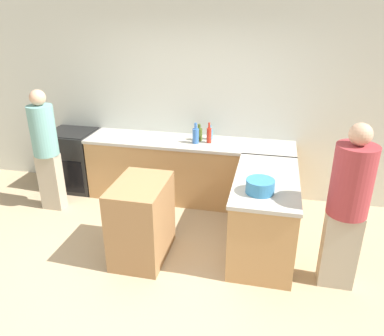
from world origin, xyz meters
TOP-DOWN VIEW (x-y plane):
  - ground_plane at (0.00, 0.00)m, footprint 14.00×14.00m
  - wall_back at (0.00, 2.10)m, footprint 8.00×0.06m
  - counter_back at (0.00, 1.75)m, footprint 2.89×0.66m
  - counter_peninsula at (1.10, 0.74)m, footprint 0.69×1.42m
  - range_oven at (-1.79, 1.75)m, footprint 0.68×0.63m
  - island_table at (-0.20, 0.31)m, footprint 0.54×0.79m
  - mixing_bowl at (1.04, 0.39)m, footprint 0.29×0.29m
  - dish_soap_bottle at (0.27, 1.89)m, footprint 0.07×0.07m
  - olive_oil_bottle at (0.13, 1.81)m, footprint 0.09×0.09m
  - water_bottle_blue at (0.11, 1.68)m, footprint 0.09×0.09m
  - hot_sauce_bottle at (0.28, 1.74)m, footprint 0.06×0.06m
  - person_by_range at (-1.77, 1.08)m, footprint 0.32×0.32m
  - person_at_peninsula at (1.85, 0.28)m, footprint 0.37×0.37m

SIDE VIEW (x-z plane):
  - ground_plane at x=0.00m, z-range 0.00..0.00m
  - counter_back at x=0.00m, z-range 0.00..0.89m
  - counter_peninsula at x=1.10m, z-range 0.00..0.89m
  - island_table at x=-0.20m, z-range 0.00..0.89m
  - range_oven at x=-1.79m, z-range 0.00..0.90m
  - person_by_range at x=-1.77m, z-range 0.07..1.72m
  - person_at_peninsula at x=1.85m, z-range 0.06..1.75m
  - mixing_bowl at x=1.04m, z-range 0.89..1.02m
  - dish_soap_bottle at x=0.27m, z-range 0.86..1.06m
  - olive_oil_bottle at x=0.13m, z-range 0.86..1.09m
  - hot_sauce_bottle at x=0.28m, z-range 0.86..1.14m
  - water_bottle_blue at x=0.11m, z-range 0.86..1.14m
  - wall_back at x=0.00m, z-range 0.00..2.70m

